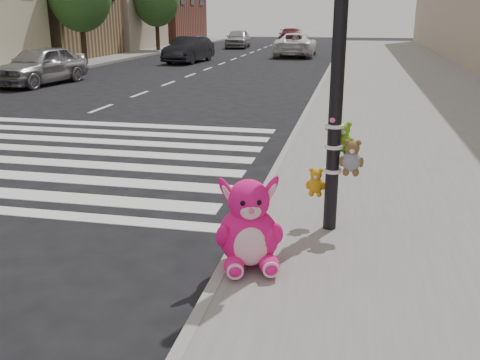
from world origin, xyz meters
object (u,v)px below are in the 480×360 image
(red_teddy, at_px, (252,247))
(car_silver_far, at_px, (40,65))
(pink_bunny, at_px, (249,230))
(signal_pole, at_px, (338,98))
(car_dark_far, at_px, (189,50))
(car_white_near, at_px, (296,45))

(red_teddy, height_order, car_silver_far, car_silver_far)
(pink_bunny, bearing_deg, red_teddy, 74.08)
(red_teddy, bearing_deg, signal_pole, 55.07)
(red_teddy, height_order, car_dark_far, car_dark_far)
(pink_bunny, distance_m, car_white_near, 30.59)
(car_silver_far, bearing_deg, car_dark_far, 82.61)
(signal_pole, height_order, car_white_near, signal_pole)
(red_teddy, relative_size, car_silver_far, 0.04)
(signal_pole, xyz_separation_m, red_teddy, (-0.83, -0.99, -1.53))
(red_teddy, relative_size, car_dark_far, 0.04)
(signal_pole, bearing_deg, car_silver_far, 132.76)
(pink_bunny, bearing_deg, car_dark_far, 90.47)
(signal_pole, relative_size, car_silver_far, 0.91)
(red_teddy, bearing_deg, car_silver_far, 133.47)
(red_teddy, xyz_separation_m, car_white_near, (-2.84, 30.20, 0.50))
(red_teddy, distance_m, car_silver_far, 17.80)
(car_dark_far, height_order, car_white_near, car_white_near)
(signal_pole, height_order, pink_bunny, signal_pole)
(red_teddy, height_order, car_white_near, car_white_near)
(red_teddy, xyz_separation_m, car_silver_far, (-11.11, 13.90, 0.51))
(pink_bunny, relative_size, red_teddy, 5.25)
(car_dark_far, bearing_deg, signal_pole, -63.10)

